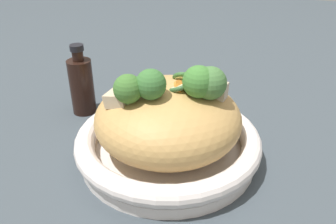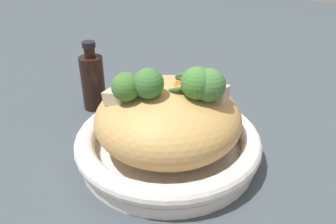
{
  "view_description": "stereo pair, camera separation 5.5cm",
  "coord_description": "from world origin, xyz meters",
  "views": [
    {
      "loc": [
        0.46,
        0.14,
        0.36
      ],
      "look_at": [
        0.0,
        0.0,
        0.09
      ],
      "focal_mm": 36.61,
      "sensor_mm": 36.0,
      "label": 1
    },
    {
      "loc": [
        0.44,
        0.19,
        0.36
      ],
      "look_at": [
        0.0,
        0.0,
        0.09
      ],
      "focal_mm": 36.61,
      "sensor_mm": 36.0,
      "label": 2
    }
  ],
  "objects": [
    {
      "name": "carrot_coins",
      "position": [
        -0.03,
        -0.0,
        0.13
      ],
      "size": [
        0.08,
        0.14,
        0.03
      ],
      "color": "orange",
      "rests_on": "serving_bowl"
    },
    {
      "name": "zucchini_slices",
      "position": [
        -0.02,
        0.02,
        0.13
      ],
      "size": [
        0.09,
        0.05,
        0.03
      ],
      "color": "beige",
      "rests_on": "serving_bowl"
    },
    {
      "name": "ground_plane",
      "position": [
        0.0,
        0.0,
        0.0
      ],
      "size": [
        3.0,
        3.0,
        0.0
      ],
      "primitive_type": "plane",
      "color": "#3B444B"
    },
    {
      "name": "chicken_chunks",
      "position": [
        0.01,
        0.01,
        0.12
      ],
      "size": [
        0.1,
        0.17,
        0.03
      ],
      "color": "#CEB691",
      "rests_on": "serving_bowl"
    },
    {
      "name": "broccoli_florets",
      "position": [
        0.02,
        0.02,
        0.15
      ],
      "size": [
        0.11,
        0.17,
        0.07
      ],
      "color": "#8CB869",
      "rests_on": "serving_bowl"
    },
    {
      "name": "serving_bowl",
      "position": [
        0.0,
        0.0,
        0.03
      ],
      "size": [
        0.31,
        0.31,
        0.05
      ],
      "color": "white",
      "rests_on": "ground_plane"
    },
    {
      "name": "soy_sauce_bottle",
      "position": [
        -0.1,
        -0.22,
        0.06
      ],
      "size": [
        0.05,
        0.05,
        0.15
      ],
      "color": "black",
      "rests_on": "ground_plane"
    },
    {
      "name": "noodle_heap",
      "position": [
        0.0,
        0.0,
        0.08
      ],
      "size": [
        0.24,
        0.24,
        0.11
      ],
      "color": "tan",
      "rests_on": "serving_bowl"
    }
  ]
}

